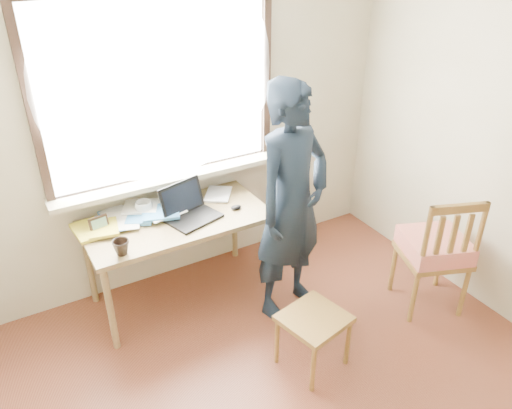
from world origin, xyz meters
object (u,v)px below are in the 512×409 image
mug_white (144,208)px  mug_dark (121,247)px  side_chair (435,248)px  person (292,204)px  work_chair (314,324)px  desk (177,227)px  laptop (189,210)px

mug_white → mug_dark: size_ratio=1.17×
mug_dark → side_chair: size_ratio=0.11×
mug_dark → person: 1.21m
side_chair → person: 1.15m
mug_white → work_chair: 1.52m
desk → work_chair: bearing=-66.2°
work_chair → person: (0.20, 0.60, 0.56)m
mug_white → side_chair: size_ratio=0.13×
mug_white → person: bearing=-38.5°
laptop → person: size_ratio=0.24×
laptop → work_chair: 1.23m
desk → mug_dark: mug_dark is taller
desk → person: 0.89m
person → mug_white: bearing=126.7°
mug_white → person: (0.87, -0.69, 0.12)m
person → mug_dark: bearing=153.0°
mug_dark → work_chair: bearing=-41.1°
mug_white → work_chair: bearing=-62.5°
laptop → side_chair: 1.86m
work_chair → side_chair: size_ratio=0.47×
laptop → person: (0.59, -0.48, 0.11)m
desk → mug_dark: 0.56m
laptop → side_chair: bearing=-33.7°
mug_white → person: person is taller
desk → mug_white: mug_white is taller
laptop → work_chair: laptop is taller
desk → laptop: laptop is taller
desk → work_chair: desk is taller
mug_dark → laptop: bearing=21.2°
laptop → desk: bearing=162.6°
side_chair → work_chair: bearing=-177.4°
mug_dark → person: person is taller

